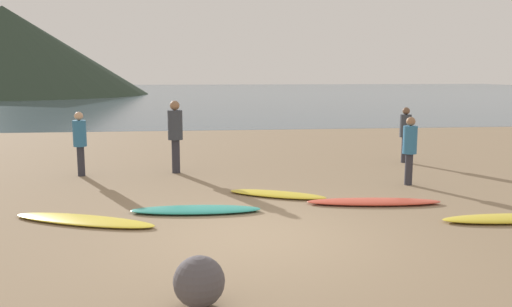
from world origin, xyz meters
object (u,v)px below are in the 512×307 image
object	(u,v)px
surfboard_0	(84,220)
surfboard_1	(196,210)
surfboard_2	(277,194)
person_0	(175,131)
beach_rock_far	(199,282)
person_1	(410,145)
person_3	(80,138)
surfboard_4	(510,218)
person_2	(405,130)
surfboard_3	(374,202)

from	to	relation	value
surfboard_0	surfboard_1	xyz separation A→B (m)	(1.89, 0.44, 0.01)
surfboard_0	surfboard_2	xyz separation A→B (m)	(3.55, 1.50, 0.00)
person_0	beach_rock_far	size ratio (longest dim) A/B	3.26
person_1	surfboard_0	bearing A→B (deg)	114.91
person_0	person_1	size ratio (longest dim) A/B	1.19
surfboard_1	person_3	xyz separation A→B (m)	(-2.78, 3.77, 0.88)
surfboard_4	beach_rock_far	xyz separation A→B (m)	(-5.27, -2.68, 0.23)
surfboard_1	person_2	bearing A→B (deg)	42.36
surfboard_0	person_2	xyz separation A→B (m)	(7.76, 5.16, 0.88)
surfboard_0	person_1	distance (m)	7.09
surfboard_3	surfboard_4	xyz separation A→B (m)	(1.89, -1.41, -0.00)
surfboard_2	surfboard_4	xyz separation A→B (m)	(3.64, -2.28, 0.01)
person_0	surfboard_4	bearing A→B (deg)	125.80
surfboard_4	person_3	distance (m)	9.53
person_1	beach_rock_far	xyz separation A→B (m)	(-4.75, -5.72, -0.63)
person_0	person_1	bearing A→B (deg)	145.76
person_0	person_3	size ratio (longest dim) A/B	1.16
surfboard_2	person_2	size ratio (longest dim) A/B	1.32
surfboard_3	surfboard_4	size ratio (longest dim) A/B	1.10
surfboard_2	person_0	bearing A→B (deg)	153.32
surfboard_0	person_1	bearing A→B (deg)	41.76
surfboard_4	person_3	world-z (taller)	person_3
surfboard_1	surfboard_2	distance (m)	1.97
person_0	person_3	bearing A→B (deg)	-9.34
surfboard_0	surfboard_3	xyz separation A→B (m)	(5.29, 0.64, 0.01)
person_0	surfboard_2	bearing A→B (deg)	114.36
surfboard_2	surfboard_0	bearing A→B (deg)	-130.75
person_1	person_2	world-z (taller)	person_2
person_0	surfboard_1	bearing A→B (deg)	84.36
person_0	surfboard_3	bearing A→B (deg)	123.68
surfboard_0	surfboard_3	bearing A→B (deg)	29.84
surfboard_1	surfboard_3	distance (m)	3.41
surfboard_3	surfboard_4	world-z (taller)	same
surfboard_0	person_2	bearing A→B (deg)	56.62
person_1	surfboard_1	bearing A→B (deg)	117.10
surfboard_1	person_0	bearing A→B (deg)	100.56
person_1	surfboard_3	bearing A→B (deg)	146.04
surfboard_3	person_2	bearing A→B (deg)	67.73
surfboard_4	person_3	bearing A→B (deg)	150.34
surfboard_2	person_3	xyz separation A→B (m)	(-4.44, 2.71, 0.88)
surfboard_2	person_3	world-z (taller)	person_3
surfboard_0	beach_rock_far	xyz separation A→B (m)	(1.91, -3.46, 0.24)
surfboard_0	person_0	xyz separation A→B (m)	(1.40, 4.34, 1.03)
surfboard_0	surfboard_2	distance (m)	3.85
surfboard_3	beach_rock_far	distance (m)	5.31
surfboard_1	surfboard_3	bearing A→B (deg)	6.90
surfboard_1	beach_rock_far	world-z (taller)	beach_rock_far
surfboard_1	person_2	world-z (taller)	person_2
surfboard_1	person_1	xyz separation A→B (m)	(4.77, 1.83, 0.86)
person_1	surfboard_2	bearing A→B (deg)	109.89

